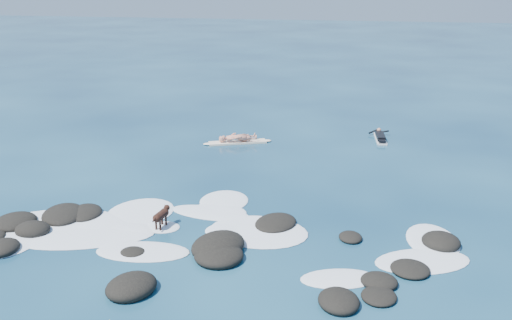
# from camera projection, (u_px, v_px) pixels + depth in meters

# --- Properties ---
(ground) EXTENTS (160.00, 160.00, 0.00)m
(ground) POSITION_uv_depth(u_px,v_px,m) (226.00, 227.00, 17.76)
(ground) COLOR #0A2642
(ground) RESTS_ON ground
(reef_rocks) EXTENTS (14.84, 6.30, 0.59)m
(reef_rocks) POSITION_uv_depth(u_px,v_px,m) (172.00, 244.00, 16.40)
(reef_rocks) COLOR black
(reef_rocks) RESTS_ON ground
(breaking_foam) EXTENTS (15.42, 7.00, 0.12)m
(breaking_foam) POSITION_uv_depth(u_px,v_px,m) (173.00, 230.00, 17.48)
(breaking_foam) COLOR white
(breaking_foam) RESTS_ON ground
(standing_surfer_rig) EXTENTS (3.08, 1.50, 1.82)m
(standing_surfer_rig) POSITION_uv_depth(u_px,v_px,m) (237.00, 128.00, 26.15)
(standing_surfer_rig) COLOR #FAE6C8
(standing_surfer_rig) RESTS_ON ground
(paddling_surfer_rig) EXTENTS (0.99, 2.21, 0.38)m
(paddling_surfer_rig) POSITION_uv_depth(u_px,v_px,m) (380.00, 137.00, 26.92)
(paddling_surfer_rig) COLOR white
(paddling_surfer_rig) RESTS_ON ground
(dog) EXTENTS (0.37, 1.06, 0.67)m
(dog) POSITION_uv_depth(u_px,v_px,m) (162.00, 215.00, 17.51)
(dog) COLOR black
(dog) RESTS_ON ground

